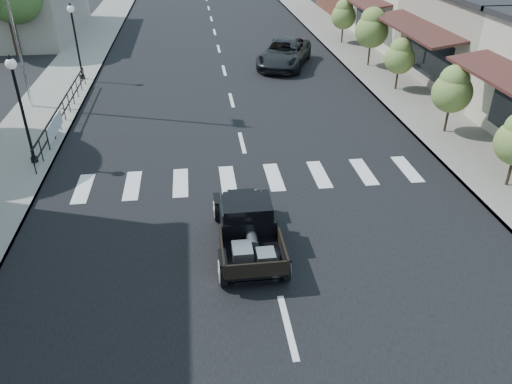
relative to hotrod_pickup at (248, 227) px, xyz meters
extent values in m
plane|color=black|center=(0.55, -0.06, -0.70)|extent=(120.00, 120.00, 0.00)
cube|color=black|center=(0.55, 14.94, -0.69)|extent=(14.00, 80.00, 0.02)
cube|color=gray|center=(-7.95, 14.94, -0.62)|extent=(3.00, 80.00, 0.15)
cube|color=gray|center=(9.05, 14.94, -0.62)|extent=(3.00, 80.00, 0.15)
cube|color=beige|center=(15.55, 21.94, 1.55)|extent=(10.00, 9.00, 4.50)
imported|color=black|center=(4.09, 17.46, 0.04)|extent=(4.22, 5.82, 1.47)
camera|label=1|loc=(-1.18, -11.02, 7.46)|focal=35.00mm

